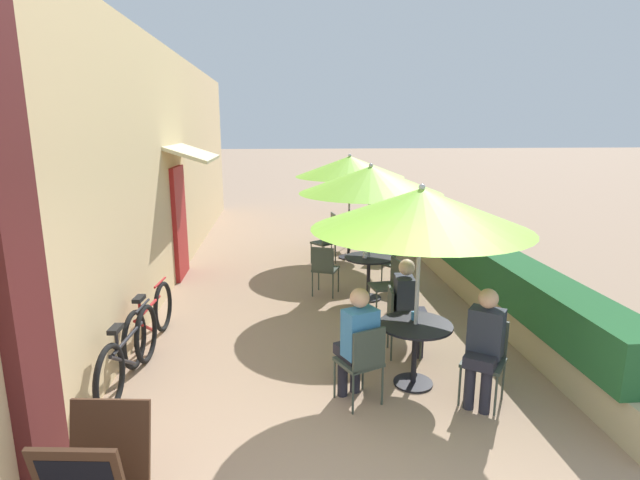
{
  "coord_description": "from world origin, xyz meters",
  "views": [
    {
      "loc": [
        -0.51,
        -2.99,
        2.84
      ],
      "look_at": [
        0.15,
        4.97,
        1.0
      ],
      "focal_mm": 28.0,
      "sensor_mm": 36.0,
      "label": 1
    }
  ],
  "objects": [
    {
      "name": "bicycle_second",
      "position": [
        -2.21,
        3.24,
        0.37
      ],
      "size": [
        0.21,
        1.81,
        0.8
      ],
      "rotation": [
        0.0,
        0.0,
        -0.08
      ],
      "color": "black",
      "rests_on": "ground_plane"
    },
    {
      "name": "cafe_chair_mid_back",
      "position": [
        1.14,
        4.14,
        0.52
      ],
      "size": [
        0.45,
        0.45,
        0.87
      ],
      "rotation": [
        0.0,
        0.0,
        8.0
      ],
      "color": "#384238",
      "rests_on": "ground_plane"
    },
    {
      "name": "cafe_chair_mid_left",
      "position": [
        1.49,
        5.39,
        0.52
      ],
      "size": [
        0.56,
        0.56,
        0.87
      ],
      "rotation": [
        0.0,
        0.0,
        3.81
      ],
      "color": "#384238",
      "rests_on": "ground_plane"
    },
    {
      "name": "cafe_chair_near_left",
      "position": [
        0.31,
        1.64,
        0.52
      ],
      "size": [
        0.53,
        0.53,
        0.87
      ],
      "rotation": [
        0.0,
        0.0,
        6.71
      ],
      "color": "#384238",
      "rests_on": "ground_plane"
    },
    {
      "name": "patio_table_near",
      "position": [
        0.96,
        2.01,
        0.53
      ],
      "size": [
        0.81,
        0.81,
        0.72
      ],
      "color": "black",
      "rests_on": "ground_plane"
    },
    {
      "name": "coffee_cup_mid",
      "position": [
        0.88,
        4.82,
        0.76
      ],
      "size": [
        0.07,
        0.07,
        0.09
      ],
      "color": "white",
      "rests_on": "patio_table_mid"
    },
    {
      "name": "cafe_chair_far_left",
      "position": [
        0.44,
        7.02,
        0.52
      ],
      "size": [
        0.56,
        0.56,
        0.87
      ],
      "rotation": [
        0.0,
        0.0,
        6.92
      ],
      "color": "#384238",
      "rests_on": "ground_plane"
    },
    {
      "name": "cafe_chair_near_back",
      "position": [
        0.96,
        2.76,
        0.52
      ],
      "size": [
        0.44,
        0.44,
        0.87
      ],
      "rotation": [
        0.0,
        0.0,
        10.9
      ],
      "color": "#384238",
      "rests_on": "ground_plane"
    },
    {
      "name": "cafe_chair_near_right",
      "position": [
        1.61,
        1.64,
        0.52
      ],
      "size": [
        0.56,
        0.56,
        0.87
      ],
      "rotation": [
        0.0,
        0.0,
        8.8
      ],
      "color": "#384238",
      "rests_on": "ground_plane"
    },
    {
      "name": "patio_table_mid",
      "position": [
        0.95,
        4.86,
        0.53
      ],
      "size": [
        0.81,
        0.81,
        0.72
      ],
      "color": "black",
      "rests_on": "ground_plane"
    },
    {
      "name": "planter_hedge",
      "position": [
        2.75,
        7.06,
        0.54
      ],
      "size": [
        0.6,
        13.32,
        1.01
      ],
      "color": "tan",
      "rests_on": "ground_plane"
    },
    {
      "name": "seated_patron_near_back",
      "position": [
        1.07,
        2.75,
        0.69
      ],
      "size": [
        0.43,
        0.36,
        1.25
      ],
      "rotation": [
        0.0,
        0.0,
        10.9
      ],
      "color": "#23232D",
      "rests_on": "ground_plane"
    },
    {
      "name": "cafe_facade_wall",
      "position": [
        -2.54,
        7.02,
        2.09
      ],
      "size": [
        0.98,
        14.32,
        4.2
      ],
      "color": "#D6B784",
      "rests_on": "ground_plane"
    },
    {
      "name": "patio_umbrella_near",
      "position": [
        0.96,
        2.01,
        1.99
      ],
      "size": [
        2.31,
        2.31,
        2.26
      ],
      "color": "#B7B7BC",
      "rests_on": "ground_plane"
    },
    {
      "name": "patio_table_far",
      "position": [
        0.99,
        7.53,
        0.53
      ],
      "size": [
        0.81,
        0.81,
        0.72
      ],
      "color": "black",
      "rests_on": "ground_plane"
    },
    {
      "name": "seated_patron_near_left",
      "position": [
        0.27,
        1.74,
        0.69
      ],
      "size": [
        0.46,
        0.5,
        1.25
      ],
      "rotation": [
        0.0,
        0.0,
        6.71
      ],
      "color": "#23232D",
      "rests_on": "ground_plane"
    },
    {
      "name": "cafe_chair_far_back",
      "position": [
        0.83,
        8.26,
        0.52
      ],
      "size": [
        0.44,
        0.44,
        0.87
      ],
      "rotation": [
        0.0,
        0.0,
        11.11
      ],
      "color": "#384238",
      "rests_on": "ground_plane"
    },
    {
      "name": "cafe_chair_far_right",
      "position": [
        1.7,
        7.3,
        0.52
      ],
      "size": [
        0.53,
        0.53,
        0.87
      ],
      "rotation": [
        0.0,
        0.0,
        9.02
      ],
      "color": "#384238",
      "rests_on": "ground_plane"
    },
    {
      "name": "menu_board",
      "position": [
        -1.82,
        0.19,
        0.42
      ],
      "size": [
        0.66,
        0.69,
        0.85
      ],
      "rotation": [
        0.0,
        0.0,
        -0.11
      ],
      "color": "#422819",
      "rests_on": "ground_plane"
    },
    {
      "name": "coffee_cup_near",
      "position": [
        0.97,
        2.14,
        0.76
      ],
      "size": [
        0.07,
        0.07,
        0.09
      ],
      "color": "teal",
      "rests_on": "patio_table_near"
    },
    {
      "name": "patio_umbrella_mid",
      "position": [
        0.95,
        4.86,
        1.99
      ],
      "size": [
        2.31,
        2.31,
        2.26
      ],
      "color": "#B7B7BC",
      "rests_on": "ground_plane"
    },
    {
      "name": "bicycle_leaning",
      "position": [
        -2.2,
        2.28,
        0.37
      ],
      "size": [
        0.19,
        1.82,
        0.81
      ],
      "rotation": [
        0.0,
        0.0,
        -0.07
      ],
      "color": "black",
      "rests_on": "ground_plane"
    },
    {
      "name": "seated_patron_near_right",
      "position": [
        1.54,
        1.55,
        0.69
      ],
      "size": [
        0.49,
        0.51,
        1.25
      ],
      "rotation": [
        0.0,
        0.0,
        8.8
      ],
      "color": "#23232D",
      "rests_on": "ground_plane"
    },
    {
      "name": "patio_umbrella_far",
      "position": [
        0.99,
        7.53,
        1.99
      ],
      "size": [
        2.31,
        2.31,
        2.26
      ],
      "color": "#B7B7BC",
      "rests_on": "ground_plane"
    },
    {
      "name": "coffee_cup_far",
      "position": [
        1.12,
        7.5,
        0.76
      ],
      "size": [
        0.07,
        0.07,
        0.09
      ],
      "color": "teal",
      "rests_on": "patio_table_far"
    },
    {
      "name": "cafe_chair_mid_right",
      "position": [
        0.23,
        5.07,
        0.52
      ],
      "size": [
        0.52,
        0.52,
        0.87
      ],
      "rotation": [
        0.0,
        0.0,
        5.91
      ],
      "color": "#384238",
      "rests_on": "ground_plane"
    }
  ]
}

